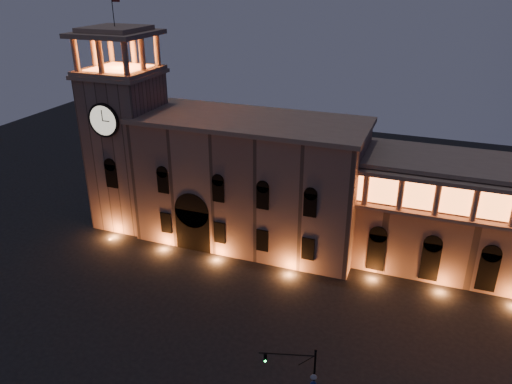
{
  "coord_description": "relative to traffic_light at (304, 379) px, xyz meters",
  "views": [
    {
      "loc": [
        20.67,
        -36.52,
        35.13
      ],
      "look_at": [
        1.09,
        16.0,
        10.13
      ],
      "focal_mm": 35.0,
      "sensor_mm": 36.0,
      "label": 1
    }
  ],
  "objects": [
    {
      "name": "clock_tower",
      "position": [
        -33.8,
        26.09,
        8.93
      ],
      "size": [
        9.8,
        9.8,
        32.4
      ],
      "color": "#856657",
      "rests_on": "ground"
    },
    {
      "name": "government_building",
      "position": [
        -15.37,
        27.04,
        5.2
      ],
      "size": [
        30.8,
        12.8,
        17.6
      ],
      "color": "#856657",
      "rests_on": "ground"
    },
    {
      "name": "traffic_light",
      "position": [
        0.0,
        0.0,
        0.0
      ],
      "size": [
        4.8,
        1.58,
        6.79
      ],
      "rotation": [
        0.0,
        0.0,
        0.27
      ],
      "color": "black",
      "rests_on": "ground"
    },
    {
      "name": "ground",
      "position": [
        -13.3,
        5.11,
        -3.57
      ],
      "size": [
        160.0,
        160.0,
        0.0
      ],
      "primitive_type": "plane",
      "color": "black",
      "rests_on": "ground"
    }
  ]
}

